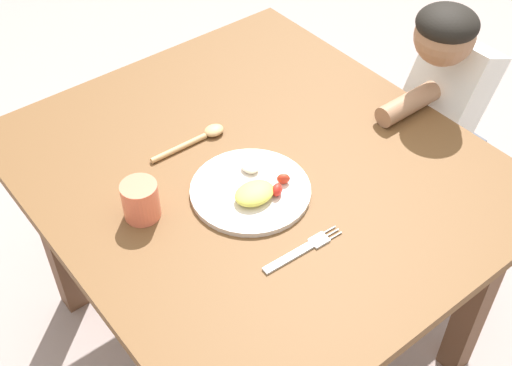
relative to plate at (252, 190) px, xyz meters
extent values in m
plane|color=gray|center=(-0.07, 0.07, -0.70)|extent=(8.00, 8.00, 0.00)
cube|color=brown|center=(-0.07, 0.07, -0.03)|extent=(1.11, 0.99, 0.03)
cube|color=brown|center=(-0.52, -0.32, -0.37)|extent=(0.07, 0.07, 0.66)
cube|color=brown|center=(-0.52, 0.46, -0.37)|extent=(0.07, 0.07, 0.66)
cube|color=brown|center=(0.38, 0.46, -0.37)|extent=(0.07, 0.07, 0.66)
cylinder|color=beige|center=(0.00, 0.00, 0.00)|extent=(0.27, 0.27, 0.01)
ellipsoid|color=#E3DE53|center=(0.02, -0.01, 0.02)|extent=(0.07, 0.09, 0.03)
ellipsoid|color=red|center=(0.05, 0.03, 0.02)|extent=(0.04, 0.04, 0.03)
ellipsoid|color=red|center=(0.03, 0.07, 0.01)|extent=(0.03, 0.04, 0.03)
ellipsoid|color=white|center=(-0.05, 0.04, 0.01)|extent=(0.05, 0.04, 0.02)
cube|color=silver|center=(0.20, -0.06, -0.01)|extent=(0.02, 0.12, 0.01)
cube|color=silver|center=(0.20, 0.02, -0.01)|extent=(0.03, 0.04, 0.01)
cylinder|color=silver|center=(0.21, 0.06, -0.01)|extent=(0.00, 0.03, 0.00)
cylinder|color=silver|center=(0.20, 0.06, -0.01)|extent=(0.00, 0.03, 0.00)
cylinder|color=silver|center=(0.19, 0.06, -0.01)|extent=(0.00, 0.03, 0.00)
cylinder|color=tan|center=(-0.23, -0.05, 0.00)|extent=(0.02, 0.15, 0.01)
ellipsoid|color=tan|center=(-0.23, 0.06, 0.00)|extent=(0.04, 0.05, 0.02)
cylinder|color=#ED7051|center=(-0.10, -0.23, 0.03)|extent=(0.08, 0.08, 0.09)
cube|color=#4B525E|center=(0.01, 0.72, -0.45)|extent=(0.19, 0.13, 0.51)
cube|color=white|center=(0.01, 0.65, -0.04)|extent=(0.19, 0.23, 0.35)
sphere|color=#9E7051|center=(0.01, 0.59, 0.18)|extent=(0.15, 0.15, 0.15)
ellipsoid|color=black|center=(0.01, 0.59, 0.21)|extent=(0.15, 0.15, 0.08)
cylinder|color=#9E7051|center=(0.01, 0.50, 0.02)|extent=(0.05, 0.19, 0.05)
camera|label=1|loc=(0.84, -0.65, 1.05)|focal=46.52mm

